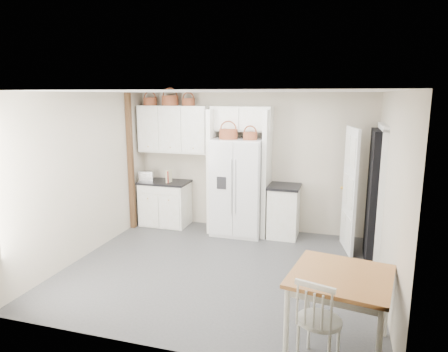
% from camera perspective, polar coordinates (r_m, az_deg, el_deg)
% --- Properties ---
extents(floor, '(4.50, 4.50, 0.00)m').
position_cam_1_polar(floor, '(6.12, -0.49, -13.13)').
color(floor, '#4D4E4F').
rests_on(floor, ground).
extents(ceiling, '(4.50, 4.50, 0.00)m').
position_cam_1_polar(ceiling, '(5.57, -0.54, 11.99)').
color(ceiling, white).
rests_on(ceiling, wall_back).
extents(wall_back, '(4.50, 0.00, 4.50)m').
position_cam_1_polar(wall_back, '(7.60, 3.89, 2.00)').
color(wall_back, '#B0AA93').
rests_on(wall_back, floor).
extents(wall_left, '(0.00, 4.00, 4.00)m').
position_cam_1_polar(wall_left, '(6.70, -19.24, 0.09)').
color(wall_left, '#B0AA93').
rests_on(wall_left, floor).
extents(wall_right, '(0.00, 4.00, 4.00)m').
position_cam_1_polar(wall_right, '(5.50, 22.53, -2.55)').
color(wall_right, '#B0AA93').
rests_on(wall_right, floor).
extents(refrigerator, '(0.92, 0.74, 1.78)m').
position_cam_1_polar(refrigerator, '(7.37, 2.09, -1.54)').
color(refrigerator, silver).
rests_on(refrigerator, floor).
extents(base_cab_left, '(0.91, 0.58, 0.85)m').
position_cam_1_polar(base_cab_left, '(8.05, -8.39, -3.96)').
color(base_cab_left, silver).
rests_on(base_cab_left, floor).
extents(base_cab_right, '(0.52, 0.62, 0.91)m').
position_cam_1_polar(base_cab_right, '(7.39, 8.53, -5.10)').
color(base_cab_right, silver).
rests_on(base_cab_right, floor).
extents(dining_table, '(1.11, 1.11, 0.80)m').
position_cam_1_polar(dining_table, '(4.43, 16.09, -18.05)').
color(dining_table, brown).
rests_on(dining_table, floor).
extents(windsor_chair, '(0.52, 0.50, 0.88)m').
position_cam_1_polar(windsor_chair, '(4.15, 13.47, -19.43)').
color(windsor_chair, silver).
rests_on(windsor_chair, floor).
extents(counter_left, '(0.95, 0.62, 0.04)m').
position_cam_1_polar(counter_left, '(7.94, -8.48, -0.88)').
color(counter_left, black).
rests_on(counter_left, base_cab_left).
extents(counter_right, '(0.56, 0.66, 0.04)m').
position_cam_1_polar(counter_right, '(7.27, 8.64, -1.48)').
color(counter_right, black).
rests_on(counter_right, base_cab_right).
extents(toaster, '(0.31, 0.21, 0.20)m').
position_cam_1_polar(toaster, '(8.02, -11.00, 0.02)').
color(toaster, silver).
rests_on(toaster, counter_left).
extents(cookbook_red, '(0.05, 0.16, 0.23)m').
position_cam_1_polar(cookbook_red, '(7.79, -7.90, -0.09)').
color(cookbook_red, '#B2211C').
rests_on(cookbook_red, counter_left).
extents(cookbook_cream, '(0.07, 0.17, 0.25)m').
position_cam_1_polar(cookbook_cream, '(7.79, -7.89, -0.04)').
color(cookbook_cream, beige).
rests_on(cookbook_cream, counter_left).
extents(basket_upper_a, '(0.27, 0.27, 0.15)m').
position_cam_1_polar(basket_upper_a, '(8.01, -10.51, 10.42)').
color(basket_upper_a, brown).
rests_on(basket_upper_a, upper_cabinet).
extents(basket_upper_b, '(0.33, 0.33, 0.19)m').
position_cam_1_polar(basket_upper_b, '(7.83, -7.72, 10.63)').
color(basket_upper_b, brown).
rests_on(basket_upper_b, upper_cabinet).
extents(basket_upper_c, '(0.25, 0.25, 0.14)m').
position_cam_1_polar(basket_upper_c, '(7.69, -5.10, 10.48)').
color(basket_upper_c, brown).
rests_on(basket_upper_c, upper_cabinet).
extents(basket_fridge_a, '(0.33, 0.33, 0.18)m').
position_cam_1_polar(basket_fridge_a, '(7.16, 0.63, 6.00)').
color(basket_fridge_a, brown).
rests_on(basket_fridge_a, refrigerator).
extents(basket_fridge_b, '(0.25, 0.25, 0.14)m').
position_cam_1_polar(basket_fridge_b, '(7.07, 3.75, 5.73)').
color(basket_fridge_b, brown).
rests_on(basket_fridge_b, refrigerator).
extents(upper_cabinet, '(1.40, 0.34, 0.90)m').
position_cam_1_polar(upper_cabinet, '(7.83, -7.16, 6.64)').
color(upper_cabinet, silver).
rests_on(upper_cabinet, wall_back).
extents(bridge_cabinet, '(1.12, 0.34, 0.45)m').
position_cam_1_polar(bridge_cabinet, '(7.38, 2.54, 8.18)').
color(bridge_cabinet, silver).
rests_on(bridge_cabinet, wall_back).
extents(fridge_panel_left, '(0.08, 0.60, 2.30)m').
position_cam_1_polar(fridge_panel_left, '(7.52, -1.54, 0.75)').
color(fridge_panel_left, silver).
rests_on(fridge_panel_left, floor).
extents(fridge_panel_right, '(0.08, 0.60, 2.30)m').
position_cam_1_polar(fridge_panel_right, '(7.27, 6.13, 0.32)').
color(fridge_panel_right, silver).
rests_on(fridge_panel_right, floor).
extents(trim_post, '(0.09, 0.09, 2.60)m').
position_cam_1_polar(trim_post, '(7.79, -13.19, 1.96)').
color(trim_post, '#442918').
rests_on(trim_post, floor).
extents(doorway_void, '(0.18, 0.85, 2.05)m').
position_cam_1_polar(doorway_void, '(6.53, 20.70, -2.79)').
color(doorway_void, black).
rests_on(doorway_void, floor).
extents(door_slab, '(0.21, 0.79, 2.05)m').
position_cam_1_polar(door_slab, '(6.83, 17.50, -1.95)').
color(door_slab, white).
rests_on(door_slab, floor).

